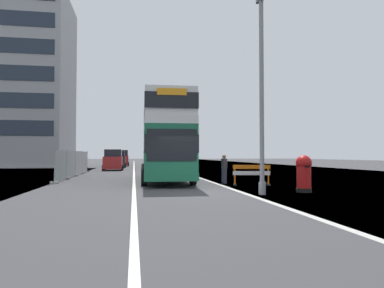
# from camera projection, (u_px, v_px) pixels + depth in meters

# --- Properties ---
(ground) EXTENTS (140.00, 280.00, 0.10)m
(ground) POSITION_uv_depth(u_px,v_px,m) (205.00, 194.00, 14.88)
(ground) COLOR #38383A
(double_decker_bus) EXTENTS (3.01, 10.32, 4.87)m
(double_decker_bus) POSITION_uv_depth(u_px,v_px,m) (165.00, 139.00, 21.49)
(double_decker_bus) COLOR #196042
(double_decker_bus) RESTS_ON ground
(lamppost_foreground) EXTENTS (0.29, 0.70, 8.09)m
(lamppost_foreground) POSITION_uv_depth(u_px,v_px,m) (262.00, 100.00, 14.23)
(lamppost_foreground) COLOR gray
(lamppost_foreground) RESTS_ON ground
(red_pillar_postbox) EXTENTS (0.67, 0.67, 1.58)m
(red_pillar_postbox) POSITION_uv_depth(u_px,v_px,m) (304.00, 172.00, 14.99)
(red_pillar_postbox) COLOR black
(red_pillar_postbox) RESTS_ON ground
(roadworks_barrier) EXTENTS (1.93, 0.76, 1.06)m
(roadworks_barrier) POSITION_uv_depth(u_px,v_px,m) (252.00, 173.00, 18.37)
(roadworks_barrier) COLOR orange
(roadworks_barrier) RESTS_ON ground
(construction_site_fence) EXTENTS (0.44, 13.80, 1.94)m
(construction_site_fence) POSITION_uv_depth(u_px,v_px,m) (75.00, 164.00, 26.09)
(construction_site_fence) COLOR #A8AAAD
(construction_site_fence) RESTS_ON ground
(car_oncoming_near) EXTENTS (2.06, 3.86, 2.17)m
(car_oncoming_near) POSITION_uv_depth(u_px,v_px,m) (113.00, 161.00, 36.89)
(car_oncoming_near) COLOR maroon
(car_oncoming_near) RESTS_ON ground
(car_receding_mid) EXTENTS (2.00, 4.32, 2.10)m
(car_receding_mid) POSITION_uv_depth(u_px,v_px,m) (118.00, 160.00, 44.89)
(car_receding_mid) COLOR black
(car_receding_mid) RESTS_ON ground
(car_receding_far) EXTENTS (2.07, 4.22, 2.31)m
(car_receding_far) POSITION_uv_depth(u_px,v_px,m) (122.00, 159.00, 51.37)
(car_receding_far) COLOR maroon
(car_receding_far) RESTS_ON ground
(car_far_side) EXTENTS (1.96, 3.82, 2.14)m
(car_far_side) POSITION_uv_depth(u_px,v_px,m) (122.00, 159.00, 58.63)
(car_far_side) COLOR silver
(car_far_side) RESTS_ON ground
(bare_tree_far_verge_near) EXTENTS (3.06, 2.22, 4.12)m
(bare_tree_far_verge_near) POSITION_uv_depth(u_px,v_px,m) (39.00, 151.00, 53.45)
(bare_tree_far_verge_near) COLOR #4C3D2D
(bare_tree_far_verge_near) RESTS_ON ground
(pedestrian_at_kerb) EXTENTS (0.34, 0.34, 1.61)m
(pedestrian_at_kerb) POSITION_uv_depth(u_px,v_px,m) (224.00, 169.00, 19.65)
(pedestrian_at_kerb) COLOR #2D3342
(pedestrian_at_kerb) RESTS_ON ground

